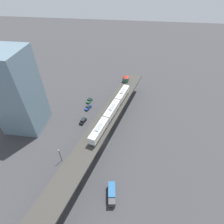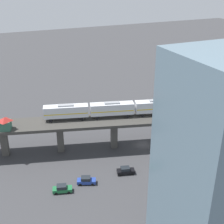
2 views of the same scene
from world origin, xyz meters
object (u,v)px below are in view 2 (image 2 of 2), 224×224
object	(u,v)px
street_car_blue	(86,180)
street_lamp	(206,147)
street_car_green	(62,189)
street_car_black	(126,171)
signal_hut	(5,123)
office_tower	(218,161)
delivery_truck	(191,116)
subway_train	(112,109)

from	to	relation	value
street_car_blue	street_lamp	distance (m)	32.58
street_car_blue	street_car_green	xyz separation A→B (m)	(0.73, -6.05, 0.00)
street_car_black	signal_hut	bearing A→B (deg)	-125.70
office_tower	street_car_blue	bearing A→B (deg)	-150.50
street_car_blue	street_lamp	xyz separation A→B (m)	(2.99, 32.29, 3.17)
street_car_black	delivery_truck	bearing A→B (deg)	119.03
signal_hut	street_car_green	bearing A→B (deg)	25.89
signal_hut	street_lamp	xyz separation A→B (m)	(21.22, 47.54, -6.63)
signal_hut	street_car_black	world-z (taller)	signal_hut
street_car_green	street_lamp	bearing A→B (deg)	86.62
subway_train	office_tower	xyz separation A→B (m)	(39.79, 1.57, 6.52)
street_car_black	office_tower	world-z (taller)	office_tower
street_car_blue	delivery_truck	world-z (taller)	delivery_truck
street_car_green	office_tower	size ratio (longest dim) A/B	0.13
delivery_truck	street_lamp	xyz separation A→B (m)	(21.15, -10.93, 2.35)
street_car_black	street_car_green	world-z (taller)	same
office_tower	street_car_black	bearing A→B (deg)	-170.75
street_car_green	office_tower	distance (m)	36.36
subway_train	delivery_truck	size ratio (longest dim) A/B	4.91
delivery_truck	office_tower	world-z (taller)	office_tower
subway_train	street_car_black	xyz separation A→B (m)	(14.44, -2.56, -10.54)
street_car_blue	office_tower	size ratio (longest dim) A/B	0.13
signal_hut	street_car_black	size ratio (longest dim) A/B	0.84
signal_hut	delivery_truck	bearing A→B (deg)	89.93
delivery_truck	office_tower	xyz separation A→B (m)	(43.63, -28.81, 16.24)
street_car_black	street_lamp	bearing A→B (deg)	82.55
subway_train	signal_hut	size ratio (longest dim) A/B	9.22
subway_train	delivery_truck	distance (m)	32.12
subway_train	office_tower	size ratio (longest dim) A/B	1.02
signal_hut	office_tower	xyz separation A→B (m)	(43.70, 29.66, 7.27)
street_car_black	street_lamp	xyz separation A→B (m)	(2.88, 22.01, 3.17)
signal_hut	street_lamp	size ratio (longest dim) A/B	0.57
subway_train	street_car_black	size ratio (longest dim) A/B	7.75
street_lamp	street_car_green	bearing A→B (deg)	-93.38
street_car_blue	delivery_truck	distance (m)	46.88
office_tower	street_lamp	bearing A→B (deg)	141.50
street_car_blue	subway_train	bearing A→B (deg)	138.11
signal_hut	office_tower	bearing A→B (deg)	34.17
office_tower	delivery_truck	bearing A→B (deg)	146.57
subway_train	delivery_truck	bearing A→B (deg)	97.21
street_car_black	office_tower	size ratio (longest dim) A/B	0.13
subway_train	office_tower	world-z (taller)	office_tower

